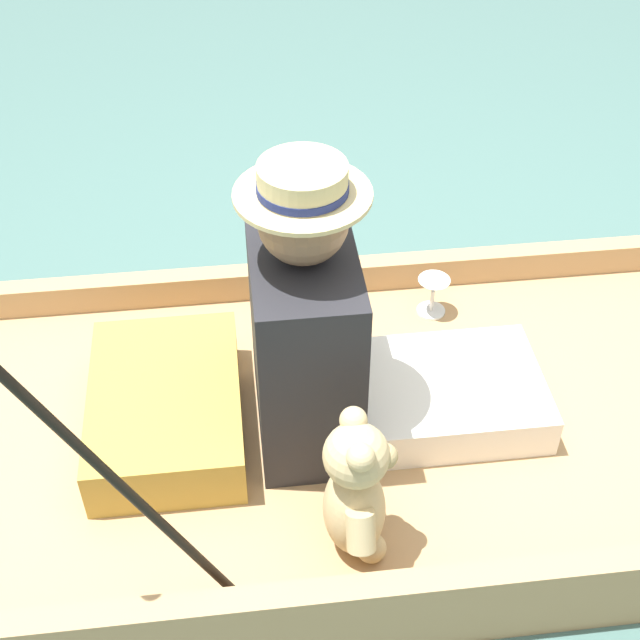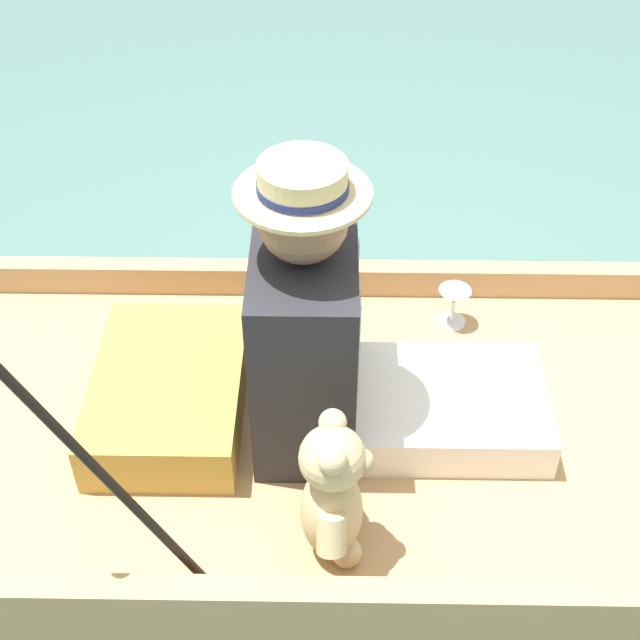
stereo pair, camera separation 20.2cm
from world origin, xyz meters
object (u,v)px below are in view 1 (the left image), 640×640
object	(u,v)px
seated_person	(341,342)
walking_cane	(102,469)
wine_glass	(433,288)
teddy_bear	(356,492)

from	to	relation	value
seated_person	walking_cane	bearing A→B (deg)	-37.19
wine_glass	walking_cane	xyz separation A→B (m)	(0.85, -0.81, 0.36)
teddy_bear	wine_glass	distance (m)	0.82
wine_glass	walking_cane	distance (m)	1.22
teddy_bear	walking_cane	size ratio (longest dim) A/B	0.50
seated_person	walking_cane	xyz separation A→B (m)	(0.46, -0.49, 0.18)
wine_glass	walking_cane	bearing A→B (deg)	-43.77
teddy_bear	walking_cane	distance (m)	0.56
seated_person	wine_glass	bearing A→B (deg)	149.77
seated_person	teddy_bear	world-z (taller)	seated_person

